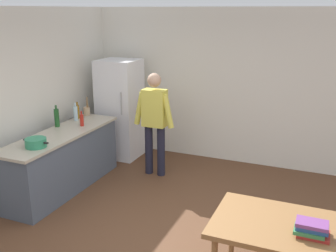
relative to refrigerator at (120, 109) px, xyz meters
name	(u,v)px	position (x,y,z in m)	size (l,w,h in m)	color
ground_plane	(163,245)	(1.90, -2.40, -0.90)	(14.00, 14.00, 0.00)	brown
wall_back	(231,87)	(1.90, 0.60, 0.45)	(6.40, 0.12, 2.70)	silver
kitchen_counter	(63,161)	(-0.10, -1.60, -0.45)	(0.64, 2.20, 0.90)	#4C5666
refrigerator	(120,109)	(0.00, 0.00, 0.00)	(0.70, 0.67, 1.80)	white
person	(155,118)	(0.95, -0.55, 0.08)	(0.70, 0.22, 1.70)	#1E1E2D
dining_table	(288,233)	(3.30, -2.70, -0.23)	(1.40, 0.90, 0.75)	olive
cooking_pot	(36,143)	(-0.01, -2.23, 0.06)	(0.40, 0.28, 0.12)	#2D845B
utensil_jar	(87,111)	(-0.32, -0.60, 0.08)	(0.11, 0.11, 0.32)	tan
bottle_wine_green	(57,118)	(-0.35, -1.35, 0.15)	(0.08, 0.08, 0.34)	#1E5123
bottle_water_clear	(76,113)	(-0.29, -0.95, 0.13)	(0.07, 0.07, 0.30)	silver
bottle_sauce_red	(82,120)	(-0.02, -1.17, 0.10)	(0.06, 0.06, 0.24)	#B22319
bottle_oil_amber	(78,112)	(-0.34, -0.83, 0.12)	(0.06, 0.06, 0.28)	#996619
book_stack	(312,229)	(3.50, -2.80, -0.08)	(0.30, 0.21, 0.14)	#B22D28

